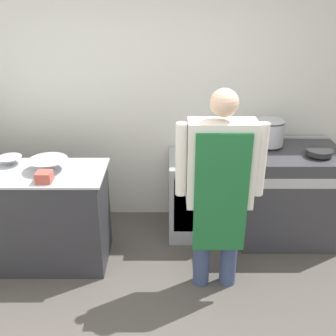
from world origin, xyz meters
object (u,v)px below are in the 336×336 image
object	(u,v)px
fridge_unit	(199,195)
stock_pot	(270,131)
stove	(288,194)
mixing_bowl	(49,164)
plastic_tub	(45,177)
saute_pan	(320,152)
person_cook	(221,182)

from	to	relation	value
fridge_unit	stock_pot	xyz separation A→B (m)	(0.68, 0.05, 0.68)
stove	mixing_bowl	xyz separation A→B (m)	(-2.26, -0.41, 0.50)
mixing_bowl	stove	bearing A→B (deg)	10.22
plastic_tub	saute_pan	distance (m)	2.47
stove	stock_pot	bearing A→B (deg)	148.83
plastic_tub	stock_pot	distance (m)	2.16
person_cook	plastic_tub	distance (m)	1.42
fridge_unit	mixing_bowl	bearing A→B (deg)	-160.12
stove	mixing_bowl	distance (m)	2.35
mixing_bowl	stock_pot	size ratio (longest dim) A/B	1.20
mixing_bowl	plastic_tub	xyz separation A→B (m)	(0.03, -0.24, -0.01)
mixing_bowl	saute_pan	xyz separation A→B (m)	(2.45, 0.28, 0.01)
fridge_unit	person_cook	xyz separation A→B (m)	(0.09, -0.87, 0.58)
fridge_unit	person_cook	size ratio (longest dim) A/B	0.48
fridge_unit	plastic_tub	world-z (taller)	plastic_tub
stove	stock_pot	world-z (taller)	stock_pot
plastic_tub	stove	bearing A→B (deg)	16.10
mixing_bowl	saute_pan	size ratio (longest dim) A/B	1.38
person_cook	mixing_bowl	distance (m)	1.49
person_cook	saute_pan	xyz separation A→B (m)	(1.01, 0.65, -0.01)
stove	person_cook	xyz separation A→B (m)	(-0.81, -0.78, 0.52)
plastic_tub	mixing_bowl	bearing A→B (deg)	97.70
mixing_bowl	plastic_tub	size ratio (longest dim) A/B	2.72
fridge_unit	saute_pan	size ratio (longest dim) A/B	3.38
stock_pot	saute_pan	bearing A→B (deg)	-32.42
person_cook	stock_pot	world-z (taller)	person_cook
person_cook	saute_pan	world-z (taller)	person_cook
person_cook	mixing_bowl	world-z (taller)	person_cook
fridge_unit	mixing_bowl	xyz separation A→B (m)	(-1.36, -0.49, 0.56)
fridge_unit	person_cook	distance (m)	1.04
person_cook	plastic_tub	bearing A→B (deg)	174.31
person_cook	stove	bearing A→B (deg)	43.94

